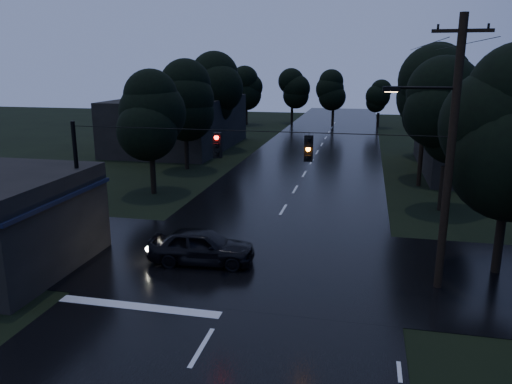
% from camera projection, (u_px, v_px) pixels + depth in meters
% --- Properties ---
extents(main_road, '(12.00, 120.00, 0.02)m').
position_uv_depth(main_road, '(304.00, 174.00, 38.69)').
color(main_road, black).
rests_on(main_road, ground).
extents(cross_street, '(60.00, 9.00, 0.02)m').
position_uv_depth(cross_street, '(253.00, 261.00, 21.67)').
color(cross_street, black).
rests_on(cross_street, ground).
extents(building_far_right, '(10.00, 14.00, 4.40)m').
position_uv_depth(building_far_right, '(489.00, 144.00, 39.00)').
color(building_far_right, black).
rests_on(building_far_right, ground).
extents(building_far_left, '(10.00, 16.00, 5.00)m').
position_uv_depth(building_far_left, '(179.00, 123.00, 50.44)').
color(building_far_left, black).
rests_on(building_far_left, ground).
extents(utility_pole_main, '(3.50, 0.30, 10.00)m').
position_uv_depth(utility_pole_main, '(448.00, 152.00, 17.86)').
color(utility_pole_main, black).
rests_on(utility_pole_main, ground).
extents(utility_pole_far, '(2.00, 0.30, 7.50)m').
position_uv_depth(utility_pole_far, '(423.00, 131.00, 34.09)').
color(utility_pole_far, black).
rests_on(utility_pole_far, ground).
extents(anchor_pole_left, '(0.18, 0.18, 6.00)m').
position_uv_depth(anchor_pole_left, '(79.00, 191.00, 21.54)').
color(anchor_pole_left, black).
rests_on(anchor_pole_left, ground).
extents(span_signals, '(15.00, 0.37, 1.12)m').
position_uv_depth(span_signals, '(261.00, 146.00, 19.29)').
color(span_signals, black).
rests_on(span_signals, ground).
extents(tree_left_a, '(3.92, 3.92, 8.26)m').
position_uv_depth(tree_left_a, '(150.00, 114.00, 31.69)').
color(tree_left_a, black).
rests_on(tree_left_a, ground).
extents(tree_left_b, '(4.20, 4.20, 8.85)m').
position_uv_depth(tree_left_b, '(185.00, 99.00, 39.29)').
color(tree_left_b, black).
rests_on(tree_left_b, ground).
extents(tree_left_c, '(4.48, 4.48, 9.44)m').
position_uv_depth(tree_left_c, '(215.00, 88.00, 48.78)').
color(tree_left_c, black).
rests_on(tree_left_c, ground).
extents(tree_right_a, '(4.20, 4.20, 8.85)m').
position_uv_depth(tree_right_a, '(449.00, 114.00, 27.84)').
color(tree_right_a, black).
rests_on(tree_right_a, ground).
extents(tree_right_b, '(4.48, 4.48, 9.44)m').
position_uv_depth(tree_right_b, '(442.00, 98.00, 35.19)').
color(tree_right_b, black).
rests_on(tree_right_b, ground).
extents(tree_right_c, '(4.76, 4.76, 10.03)m').
position_uv_depth(tree_right_c, '(434.00, 86.00, 44.42)').
color(tree_right_c, black).
rests_on(tree_right_c, ground).
extents(car, '(4.65, 2.19, 1.54)m').
position_uv_depth(car, '(202.00, 246.00, 21.29)').
color(car, black).
rests_on(car, ground).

